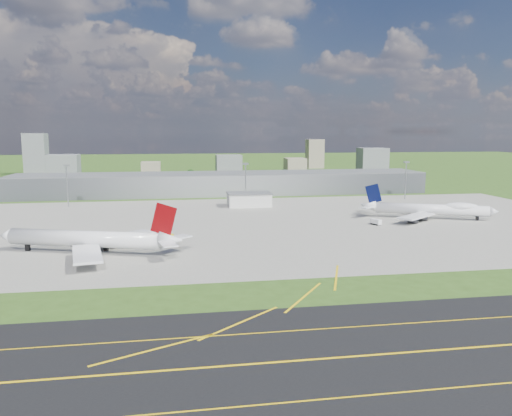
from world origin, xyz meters
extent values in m
plane|color=#315119|center=(0.00, 150.00, 0.00)|extent=(1400.00, 1400.00, 0.00)
cube|color=black|center=(0.00, -110.00, 0.03)|extent=(1400.00, 60.00, 0.06)
cube|color=gray|center=(10.00, 40.00, 0.04)|extent=(360.00, 190.00, 0.08)
cube|color=gray|center=(0.00, 165.00, 7.50)|extent=(300.00, 42.00, 15.00)
cube|color=silver|center=(10.00, 100.00, 4.00)|extent=(26.00, 16.00, 8.00)
cylinder|color=gray|center=(-100.00, 115.00, 12.50)|extent=(0.70, 0.70, 25.00)
cube|color=gray|center=(-100.00, 115.00, 25.30)|extent=(3.50, 2.00, 1.20)
cylinder|color=gray|center=(10.00, 115.00, 12.50)|extent=(0.70, 0.70, 25.00)
cube|color=gray|center=(10.00, 115.00, 25.30)|extent=(3.50, 2.00, 1.20)
cylinder|color=gray|center=(120.00, 115.00, 12.50)|extent=(0.70, 0.70, 25.00)
cube|color=gray|center=(120.00, 115.00, 25.30)|extent=(3.50, 2.00, 1.20)
cylinder|color=white|center=(-69.24, -9.76, 5.70)|extent=(58.90, 25.16, 6.22)
cone|color=white|center=(-100.15, 0.71, 5.70)|extent=(6.90, 7.55, 6.22)
cone|color=white|center=(-36.87, -20.73, 6.53)|extent=(9.84, 8.55, 6.22)
cube|color=maroon|center=(-71.21, -9.09, 3.77)|extent=(47.48, 18.22, 1.35)
cube|color=white|center=(-65.64, -26.57, 3.83)|extent=(14.41, 28.24, 0.93)
cube|color=white|center=(-56.16, 1.41, 3.83)|extent=(26.39, 24.78, 0.93)
cube|color=maroon|center=(-39.32, -19.89, 13.98)|extent=(9.94, 3.80, 12.52)
cylinder|color=#38383D|center=(-66.78, -22.07, 1.86)|extent=(6.46, 4.97, 3.31)
cylinder|color=#38383D|center=(-59.81, -1.47, 1.86)|extent=(6.46, 4.97, 3.31)
cube|color=black|center=(-64.85, -16.17, 1.29)|extent=(1.97, 1.71, 2.59)
cube|color=black|center=(-61.86, -7.34, 1.29)|extent=(1.97, 1.71, 2.59)
cube|color=black|center=(-91.81, -2.11, 1.29)|extent=(1.97, 1.71, 2.59)
cylinder|color=white|center=(98.40, 40.08, 5.05)|extent=(54.64, 27.59, 5.70)
cone|color=white|center=(126.72, 28.01, 5.05)|extent=(6.46, 7.04, 5.70)
cone|color=white|center=(68.81, 52.69, 5.79)|extent=(9.00, 8.12, 5.70)
cube|color=navy|center=(100.09, 39.36, 3.29)|extent=(43.89, 20.47, 1.19)
ellipsoid|color=white|center=(112.03, 34.27, 6.76)|extent=(19.01, 12.39, 5.13)
cube|color=white|center=(96.28, 56.15, 3.40)|extent=(11.29, 26.45, 0.83)
cube|color=white|center=(85.34, 30.48, 3.40)|extent=(25.47, 22.01, 0.83)
cube|color=#070C34|center=(70.93, 51.79, 12.50)|extent=(8.60, 4.01, 11.10)
cylinder|color=#38383D|center=(97.25, 49.56, 1.65)|extent=(5.80, 4.69, 2.94)
cylinder|color=#38383D|center=(95.98, 60.09, 1.65)|extent=(5.80, 4.69, 2.94)
cylinder|color=#38383D|center=(90.76, 34.34, 1.65)|extent=(5.80, 4.69, 2.94)
cylinder|color=#38383D|center=(82.28, 27.97, 1.65)|extent=(5.80, 4.69, 2.94)
cube|color=black|center=(94.95, 46.05, 1.15)|extent=(1.79, 1.59, 2.30)
cube|color=black|center=(91.71, 38.44, 1.15)|extent=(1.79, 1.59, 2.30)
cube|color=black|center=(119.53, 31.07, 1.15)|extent=(1.79, 1.59, 2.30)
cube|color=yellow|center=(-38.08, 12.04, 1.17)|extent=(4.15, 3.11, 1.48)
cube|color=black|center=(-38.08, 12.04, 0.43)|extent=(3.65, 3.05, 0.70)
cube|color=white|center=(62.72, 27.83, 1.67)|extent=(4.57, 6.18, 2.49)
cube|color=black|center=(62.72, 27.83, 0.43)|extent=(4.34, 5.45, 0.70)
cube|color=white|center=(87.84, 40.78, 1.34)|extent=(4.20, 2.19, 1.81)
cube|color=black|center=(87.84, 40.78, 0.43)|extent=(3.60, 2.24, 0.70)
cube|color=slate|center=(-140.00, 300.00, 12.00)|extent=(28.00, 22.00, 24.00)
cube|color=gray|center=(-60.00, 340.00, 7.00)|extent=(20.00, 18.00, 14.00)
cube|color=slate|center=(20.00, 310.00, 11.00)|extent=(26.00, 20.00, 22.00)
cube|color=gray|center=(100.00, 350.00, 8.00)|extent=(22.00, 24.00, 16.00)
cube|color=slate|center=(180.00, 320.00, 14.00)|extent=(30.00, 22.00, 28.00)
cube|color=slate|center=(-180.00, 360.00, 22.00)|extent=(22.00, 20.00, 44.00)
cube|color=gray|center=(140.00, 410.00, 18.00)|extent=(20.00, 18.00, 36.00)
cylinder|color=#382314|center=(-110.00, 265.00, 1.50)|extent=(0.70, 0.70, 3.00)
sphere|color=black|center=(-110.00, 265.00, 4.88)|extent=(6.75, 6.75, 6.75)
cylinder|color=#382314|center=(-20.00, 280.00, 1.80)|extent=(0.70, 0.70, 3.60)
sphere|color=black|center=(-20.00, 280.00, 5.85)|extent=(8.10, 8.10, 8.10)
cylinder|color=#382314|center=(70.00, 275.00, 1.70)|extent=(0.70, 0.70, 3.40)
sphere|color=black|center=(70.00, 275.00, 5.53)|extent=(7.65, 7.65, 7.65)
cylinder|color=#382314|center=(160.00, 285.00, 1.40)|extent=(0.70, 0.70, 2.80)
sphere|color=black|center=(160.00, 285.00, 4.55)|extent=(6.30, 6.30, 6.30)
camera|label=1|loc=(-34.80, -202.03, 45.76)|focal=35.00mm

